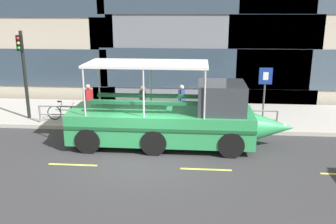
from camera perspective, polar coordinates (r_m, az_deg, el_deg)
ground_plane at (r=14.09m, az=-4.03°, el=-7.03°), size 120.00×120.00×0.00m
sidewalk at (r=19.31m, az=-1.52°, el=-0.38°), size 32.00×4.80×0.18m
curb_edge at (r=16.95m, az=-2.44°, el=-2.71°), size 32.00×0.18×0.18m
lane_centreline at (r=13.29m, az=-4.61°, el=-8.49°), size 25.80×0.12×0.01m
curb_guardrail at (r=17.06m, az=-1.97°, el=-0.24°), size 11.19×0.09×0.85m
traffic_light_pole at (r=19.02m, az=-21.49°, el=6.53°), size 0.24×0.46×4.27m
parking_sign at (r=17.57m, az=14.77°, el=3.89°), size 0.60×0.12×2.68m
leaned_bicycle at (r=18.63m, az=-15.72°, el=-0.09°), size 1.74×0.46×0.96m
duck_tour_boat at (r=14.92m, az=1.07°, el=-1.12°), size 9.17×2.51×3.41m
pedestrian_near_bow at (r=17.80m, az=10.32°, el=1.31°), size 0.39×0.28×1.51m
pedestrian_mid_left at (r=18.30m, az=2.12°, el=2.22°), size 0.32×0.40×1.65m
pedestrian_mid_right at (r=18.53m, az=-3.94°, el=2.19°), size 0.37×0.31×1.56m
pedestrian_near_stern at (r=18.67m, az=-12.22°, el=2.21°), size 0.41×0.33×1.68m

